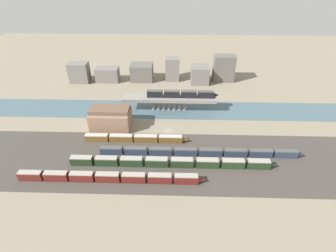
% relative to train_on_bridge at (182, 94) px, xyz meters
% --- Properties ---
extents(ground_plane, '(400.00, 400.00, 0.00)m').
position_rel_train_on_bridge_xyz_m(ground_plane, '(-7.48, -22.47, -10.64)').
color(ground_plane, gray).
extents(railbed_yard, '(280.00, 42.00, 0.01)m').
position_rel_train_on_bridge_xyz_m(railbed_yard, '(-7.48, -46.47, -10.64)').
color(railbed_yard, '#423D38').
rests_on(railbed_yard, ground).
extents(river_water, '(320.00, 22.02, 0.01)m').
position_rel_train_on_bridge_xyz_m(river_water, '(-7.48, -0.00, -10.64)').
color(river_water, '#47606B').
rests_on(river_water, ground).
extents(bridge, '(54.97, 8.61, 8.60)m').
position_rel_train_on_bridge_xyz_m(bridge, '(-7.48, 0.00, -3.91)').
color(bridge, gray).
rests_on(bridge, ground).
extents(train_on_bridge, '(41.94, 2.92, 4.16)m').
position_rel_train_on_bridge_xyz_m(train_on_bridge, '(0.00, 0.00, 0.00)').
color(train_on_bridge, black).
rests_on(train_on_bridge, bridge).
extents(train_yard_near, '(77.78, 2.82, 4.03)m').
position_rel_train_on_bridge_xyz_m(train_yard_near, '(-30.07, -60.14, -8.66)').
color(train_yard_near, '#5B1E19').
rests_on(train_yard_near, ground).
extents(train_yard_mid, '(91.49, 3.09, 4.06)m').
position_rel_train_on_bridge_xyz_m(train_yard_mid, '(-4.84, -50.14, -8.64)').
color(train_yard_mid, '#23381E').
rests_on(train_yard_mid, ground).
extents(train_yard_far, '(95.11, 2.67, 3.61)m').
position_rel_train_on_bridge_xyz_m(train_yard_far, '(8.25, -42.30, -8.87)').
color(train_yard_far, '#2D384C').
rests_on(train_yard_far, ground).
extents(train_yard_outer, '(52.89, 2.87, 3.68)m').
position_rel_train_on_bridge_xyz_m(train_yard_outer, '(-23.02, -32.45, -8.84)').
color(train_yard_outer, brown).
rests_on(train_yard_outer, ground).
extents(warehouse_building, '(20.78, 13.97, 11.77)m').
position_rel_train_on_bridge_xyz_m(warehouse_building, '(-38.23, -19.50, -5.05)').
color(warehouse_building, '#937056').
rests_on(warehouse_building, ground).
extents(city_block_far_left, '(13.84, 9.08, 14.26)m').
position_rel_train_on_bridge_xyz_m(city_block_far_left, '(-73.73, 39.55, -3.51)').
color(city_block_far_left, slate).
rests_on(city_block_far_left, ground).
extents(city_block_left, '(16.41, 9.54, 10.01)m').
position_rel_train_on_bridge_xyz_m(city_block_left, '(-53.87, 41.75, -5.64)').
color(city_block_left, slate).
rests_on(city_block_left, ground).
extents(city_block_center, '(16.08, 12.69, 11.90)m').
position_rel_train_on_bridge_xyz_m(city_block_center, '(-28.81, 44.49, -4.69)').
color(city_block_center, '#605B56').
rests_on(city_block_center, ground).
extents(city_block_right, '(10.00, 9.75, 16.62)m').
position_rel_train_on_bridge_xyz_m(city_block_right, '(-6.30, 45.79, -2.33)').
color(city_block_right, slate).
rests_on(city_block_right, ground).
extents(city_block_far_right, '(12.79, 12.88, 12.19)m').
position_rel_train_on_bridge_xyz_m(city_block_far_right, '(13.50, 40.98, -4.55)').
color(city_block_far_right, slate).
rests_on(city_block_far_right, ground).
extents(city_block_tall, '(15.10, 9.15, 18.81)m').
position_rel_train_on_bridge_xyz_m(city_block_tall, '(31.03, 45.40, -1.24)').
color(city_block_tall, '#605B56').
rests_on(city_block_tall, ground).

